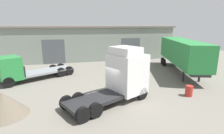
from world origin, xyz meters
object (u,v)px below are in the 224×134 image
container_trailer_green (182,52)px  gravel_pile (3,104)px  oil_drum (189,91)px  tractor_unit_white (123,75)px  flatbed_truck_green (22,69)px

container_trailer_green → gravel_pile: bearing=-52.6°
gravel_pile → oil_drum: 13.57m
tractor_unit_white → flatbed_truck_green: bearing=117.5°
flatbed_truck_green → oil_drum: (14.10, -7.35, -0.87)m
tractor_unit_white → gravel_pile: tractor_unit_white is taller
gravel_pile → container_trailer_green: bearing=20.2°
flatbed_truck_green → gravel_pile: size_ratio=2.56×
tractor_unit_white → container_trailer_green: 10.68m
container_trailer_green → oil_drum: bearing=-12.4°
tractor_unit_white → oil_drum: tractor_unit_white is taller
tractor_unit_white → flatbed_truck_green: tractor_unit_white is taller
oil_drum → container_trailer_green: bearing=60.4°
flatbed_truck_green → container_trailer_green: bearing=148.7°
container_trailer_green → gravel_pile: (-17.22, -6.34, -1.74)m
tractor_unit_white → gravel_pile: bearing=159.6°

